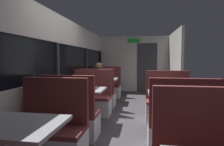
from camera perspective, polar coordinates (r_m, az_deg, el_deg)
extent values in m
cube|color=#423F44|center=(3.94, 4.05, -16.06)|extent=(3.30, 9.20, 0.02)
cube|color=beige|center=(4.17, -16.38, -8.13)|extent=(0.08, 8.40, 0.95)
cube|color=beige|center=(4.13, -16.83, 13.02)|extent=(0.08, 8.40, 0.60)
cube|color=black|center=(4.08, -16.75, 3.61)|extent=(0.03, 8.40, 0.75)
cube|color=#2D2D30|center=(4.07, -16.37, 3.62)|extent=(0.06, 0.08, 0.75)
cube|color=#2D2D30|center=(6.04, -7.84, 3.91)|extent=(0.06, 0.08, 0.75)
cube|color=#2D2D30|center=(8.07, -3.55, 4.03)|extent=(0.06, 0.08, 0.75)
cube|color=beige|center=(7.89, 6.66, 2.73)|extent=(2.90, 0.08, 2.30)
cube|color=#333338|center=(7.85, 10.65, 1.58)|extent=(0.80, 0.04, 2.00)
cube|color=green|center=(7.87, 6.71, 9.80)|extent=(0.50, 0.03, 0.16)
cube|color=beige|center=(6.78, 18.60, 2.29)|extent=(0.08, 2.40, 2.30)
cube|color=#99999E|center=(2.09, -27.51, -14.00)|extent=(0.90, 0.70, 0.04)
cube|color=silver|center=(2.81, -18.57, -20.48)|extent=(0.95, 0.50, 0.39)
cube|color=brown|center=(2.72, -18.69, -16.16)|extent=(0.95, 0.50, 0.06)
cube|color=brown|center=(2.80, -16.86, -7.95)|extent=(0.95, 0.08, 0.65)
cylinder|color=#9E9EA3|center=(4.02, -8.92, -10.31)|extent=(0.10, 0.10, 0.70)
cube|color=#99999E|center=(3.95, -8.98, -5.10)|extent=(0.90, 0.70, 0.04)
cube|color=silver|center=(3.47, -12.33, -15.41)|extent=(0.95, 0.50, 0.39)
cube|color=brown|center=(3.40, -12.39, -11.84)|extent=(0.95, 0.50, 0.06)
cube|color=brown|center=(3.13, -13.90, -6.60)|extent=(0.95, 0.08, 0.65)
cube|color=silver|center=(4.67, -6.39, -10.17)|extent=(0.95, 0.50, 0.39)
cube|color=brown|center=(4.62, -6.41, -7.47)|extent=(0.95, 0.50, 0.06)
cube|color=brown|center=(4.77, -5.78, -2.79)|extent=(0.95, 0.08, 0.65)
cylinder|color=#9E9EA3|center=(6.02, -2.76, -5.37)|extent=(0.10, 0.10, 0.70)
cube|color=#99999E|center=(5.97, -2.77, -1.87)|extent=(0.90, 0.70, 0.04)
cube|color=silver|center=(5.42, -4.17, -8.14)|extent=(0.95, 0.50, 0.39)
cube|color=brown|center=(5.38, -4.18, -5.79)|extent=(0.95, 0.50, 0.06)
cube|color=brown|center=(5.12, -4.73, -2.29)|extent=(0.95, 0.08, 0.65)
cube|color=silver|center=(6.69, -1.61, -5.75)|extent=(0.95, 0.50, 0.39)
cube|color=brown|center=(6.65, -1.61, -3.84)|extent=(0.95, 0.50, 0.06)
cube|color=brown|center=(6.82, -1.30, -0.64)|extent=(0.95, 0.08, 0.65)
cube|color=brown|center=(2.04, 25.97, -12.81)|extent=(0.95, 0.08, 0.65)
cylinder|color=#9E9EA3|center=(3.70, 18.11, -11.79)|extent=(0.10, 0.10, 0.70)
cube|color=#99999E|center=(3.61, 18.25, -6.14)|extent=(0.90, 0.70, 0.04)
cube|color=silver|center=(3.13, 20.07, -17.83)|extent=(0.95, 0.50, 0.39)
cube|color=brown|center=(3.05, 20.18, -13.91)|extent=(0.95, 0.50, 0.06)
cube|color=brown|center=(2.76, 21.23, -8.23)|extent=(0.95, 0.08, 0.65)
cube|color=silver|center=(4.37, 16.65, -11.38)|extent=(0.95, 0.50, 0.39)
cube|color=brown|center=(4.31, 16.71, -8.49)|extent=(0.95, 0.50, 0.06)
cube|color=brown|center=(4.45, 16.44, -3.44)|extent=(0.95, 0.08, 0.65)
cube|color=#26262D|center=(5.41, -4.17, -7.83)|extent=(0.30, 0.36, 0.45)
cube|color=#59724C|center=(5.38, -4.08, -2.24)|extent=(0.34, 0.22, 0.60)
sphere|color=#8C664C|center=(5.37, -4.05, 2.14)|extent=(0.20, 0.20, 0.20)
cylinder|color=#59724C|center=(5.60, -5.66, -1.79)|extent=(0.07, 0.28, 0.07)
cylinder|color=#59724C|center=(5.51, -1.63, -1.86)|extent=(0.07, 0.28, 0.07)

